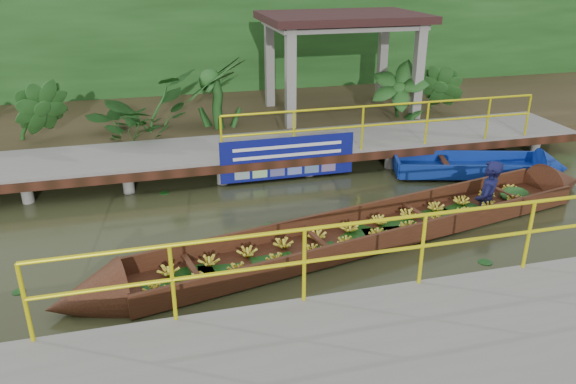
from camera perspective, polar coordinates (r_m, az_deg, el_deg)
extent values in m
plane|color=#282E17|center=(10.30, 1.11, -4.09)|extent=(80.00, 80.00, 0.00)
cube|color=#332A19|center=(17.10, -5.78, 7.76)|extent=(30.00, 8.00, 0.45)
cube|color=gray|center=(13.25, -2.99, 4.55)|extent=(16.00, 2.00, 0.15)
cube|color=black|center=(12.35, -2.02, 2.78)|extent=(16.00, 0.12, 0.18)
cylinder|color=yellow|center=(12.91, 9.98, 8.70)|extent=(7.50, 0.05, 0.05)
cylinder|color=yellow|center=(13.02, 9.84, 6.79)|extent=(7.50, 0.05, 0.05)
cylinder|color=yellow|center=(13.04, 9.83, 6.58)|extent=(0.05, 0.05, 1.00)
cylinder|color=gray|center=(12.44, -20.50, 0.43)|extent=(0.24, 0.24, 0.55)
cylinder|color=gray|center=(13.93, -20.01, 2.87)|extent=(0.24, 0.24, 0.55)
cylinder|color=gray|center=(12.36, -11.30, 1.35)|extent=(0.24, 0.24, 0.55)
cylinder|color=gray|center=(13.86, -11.79, 3.71)|extent=(0.24, 0.24, 0.55)
cylinder|color=gray|center=(12.61, -2.21, 2.23)|extent=(0.24, 0.24, 0.55)
cylinder|color=gray|center=(14.08, -3.65, 4.46)|extent=(0.24, 0.24, 0.55)
cylinder|color=gray|center=(13.15, 6.33, 3.00)|extent=(0.24, 0.24, 0.55)
cylinder|color=gray|center=(14.57, 4.11, 5.09)|extent=(0.24, 0.24, 0.55)
cylinder|color=gray|center=(13.97, 14.04, 3.64)|extent=(0.24, 0.24, 0.55)
cylinder|color=gray|center=(15.31, 11.26, 5.59)|extent=(0.24, 0.24, 0.55)
cylinder|color=gray|center=(15.01, 20.81, 4.15)|extent=(0.24, 0.24, 0.55)
cylinder|color=gray|center=(16.27, 17.67, 5.97)|extent=(0.24, 0.24, 0.55)
cylinder|color=gray|center=(12.61, -2.21, 2.23)|extent=(0.24, 0.24, 0.55)
cube|color=gray|center=(7.28, 18.57, -15.52)|extent=(18.00, 2.40, 0.70)
cylinder|color=yellow|center=(7.41, 15.20, -2.09)|extent=(10.00, 0.05, 0.05)
cylinder|color=yellow|center=(7.60, 14.85, -5.16)|extent=(10.00, 0.05, 0.05)
cylinder|color=yellow|center=(7.63, 14.82, -5.49)|extent=(0.05, 0.05, 1.00)
cube|color=gray|center=(14.73, 0.25, 10.91)|extent=(0.25, 0.25, 2.80)
cube|color=gray|center=(16.02, 13.04, 11.32)|extent=(0.25, 0.25, 2.80)
cube|color=gray|center=(17.02, -1.88, 12.54)|extent=(0.25, 0.25, 2.80)
cube|color=gray|center=(18.15, 9.56, 12.90)|extent=(0.25, 0.25, 2.80)
cube|color=gray|center=(16.19, 5.55, 16.57)|extent=(4.00, 2.60, 0.12)
cube|color=black|center=(16.17, 5.58, 17.27)|extent=(4.40, 3.00, 0.20)
cube|color=#183E13|center=(19.17, -7.26, 14.77)|extent=(30.00, 0.80, 4.00)
cube|color=#32180D|center=(10.16, 8.43, -4.34)|extent=(8.81, 2.90, 0.07)
cube|color=#32180D|center=(10.49, 6.79, -2.38)|extent=(8.60, 1.89, 0.37)
cube|color=#32180D|center=(9.70, 10.32, -4.84)|extent=(8.60, 1.89, 0.37)
cone|color=#32180D|center=(8.61, -19.85, -10.34)|extent=(1.29, 1.26, 1.05)
cone|color=#32180D|center=(13.36, 25.97, 0.73)|extent=(1.29, 1.26, 1.05)
ellipsoid|color=#183E13|center=(12.33, 22.02, -0.23)|extent=(0.70, 0.60, 0.29)
imported|color=#10113C|center=(11.49, 20.06, 2.98)|extent=(0.79, 0.80, 1.85)
cube|color=navy|center=(13.55, 17.90, 2.11)|extent=(3.50, 1.91, 0.11)
cube|color=navy|center=(13.96, 17.44, 3.37)|extent=(3.24, 1.01, 0.34)
cube|color=navy|center=(13.06, 18.53, 1.87)|extent=(3.24, 1.01, 0.34)
cube|color=navy|center=(13.13, 10.93, 2.80)|extent=(0.35, 0.98, 0.34)
cone|color=navy|center=(14.18, 25.32, 2.18)|extent=(0.91, 1.09, 0.94)
cube|color=black|center=(13.35, 15.69, 2.88)|extent=(0.39, 1.00, 0.06)
cube|color=navy|center=(12.39, -0.01, 3.49)|extent=(3.02, 0.03, 0.94)
cube|color=white|center=(12.28, 0.02, 4.65)|extent=(2.46, 0.01, 0.07)
cube|color=white|center=(12.35, 0.02, 3.77)|extent=(2.46, 0.01, 0.07)
imported|color=#183E13|center=(14.75, -24.80, 7.65)|extent=(1.37, 1.37, 1.72)
imported|color=#183E13|center=(14.51, -15.00, 8.76)|extent=(1.37, 1.37, 1.72)
imported|color=#183E13|center=(14.63, -7.08, 9.48)|extent=(1.37, 1.37, 1.72)
imported|color=#183E13|center=(16.06, 11.16, 10.43)|extent=(1.37, 1.37, 1.72)
imported|color=#183E13|center=(16.75, 15.88, 10.51)|extent=(1.37, 1.37, 1.72)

